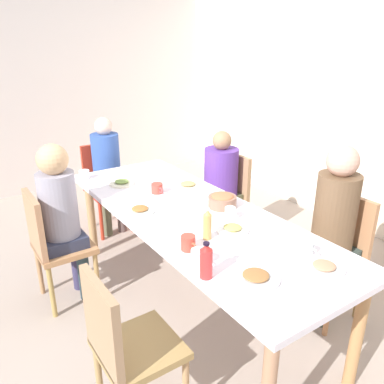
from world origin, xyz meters
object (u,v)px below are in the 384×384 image
Objects in this scene: person_2 at (61,211)px; cup_3 at (199,258)px; dining_table at (192,222)px; bowl_0 at (222,200)px; cup_1 at (157,188)px; plate_2 at (324,267)px; person_1 at (107,167)px; cup_5 at (85,175)px; plate_1 at (256,277)px; cup_0 at (307,249)px; chair_1 at (105,182)px; person_0 at (220,180)px; chair_3 at (337,249)px; bottle_0 at (206,261)px; bottle_1 at (207,225)px; chair_4 at (124,343)px; cup_4 at (188,243)px; plate_3 at (122,183)px; plate_5 at (140,210)px; chair_2 at (52,242)px; person_3 at (333,221)px; cup_2 at (230,214)px; chair_0 at (227,195)px; plate_4 at (188,185)px.

cup_3 is (1.21, 0.38, 0.08)m from person_2.
bowl_0 reaches higher than dining_table.
cup_1 is 1.09m from cup_3.
person_2 is 1.84m from plate_2.
cup_5 is (0.43, -0.38, 0.11)m from person_1.
cup_0 reaches higher than plate_1.
chair_1 is at bearing 175.50° from plate_1.
person_0 is 1.27× the size of chair_3.
bottle_1 is (-0.33, 0.25, 0.00)m from bottle_0.
chair_4 reaches higher than cup_0.
plate_1 is (0.24, -1.02, 0.28)m from chair_3.
person_1 reaches higher than bowl_0.
cup_4 is 0.60× the size of bottle_1.
bottle_1 is at bearing 135.71° from cup_3.
dining_table is 20.17× the size of cup_3.
person_2 reaches higher than plate_3.
cup_4 is at bearing -165.34° from plate_1.
bottle_1 is at bearing 15.17° from plate_5.
plate_5 is at bearing 51.57° from chair_2.
chair_4 reaches higher than cup_5.
bowl_0 is at bearing -134.19° from chair_3.
chair_4 is (0.62, -0.82, -0.19)m from dining_table.
plate_1 is at bearing -75.50° from person_3.
plate_3 is at bearing -154.18° from bowl_0.
cup_2 is 0.54× the size of bottle_1.
chair_3 is 8.07× the size of cup_0.
cup_4 is at bearing -100.77° from person_3.
chair_4 is at bearing -68.76° from cup_2.
person_3 is at bearing 0.03° from person_0.
chair_0 is 1.64m from chair_2.
chair_1 is 2.38m from chair_3.
bottle_0 reaches higher than chair_4.
cup_0 reaches higher than cup_5.
bottle_1 is (0.99, -0.96, 0.36)m from chair_0.
chair_1 reaches higher than cup_0.
bowl_0 is at bearing 177.80° from cup_0.
plate_4 is at bearing 11.97° from chair_1.
cup_2 is at bearing -34.24° from person_0.
cup_1 is at bearing -78.86° from chair_0.
plate_3 is 0.95× the size of plate_4.
chair_4 is at bearing -36.71° from cup_1.
cup_2 is (1.03, 0.31, 0.03)m from plate_3.
plate_2 is at bearing -22.28° from chair_0.
plate_4 is at bearing -71.75° from chair_0.
bowl_0 is at bearing 64.80° from plate_5.
cup_4 is 0.97× the size of cup_5.
chair_3 is 0.83m from cup_2.
person_0 is 9.32× the size of cup_5.
plate_5 is (-0.82, -1.12, 0.28)m from chair_3.
bottle_0 is at bearing 18.15° from chair_2.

